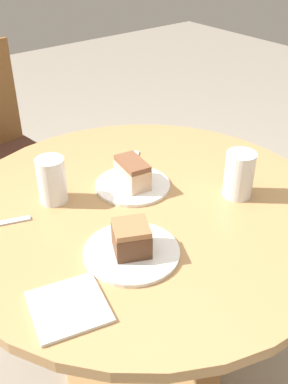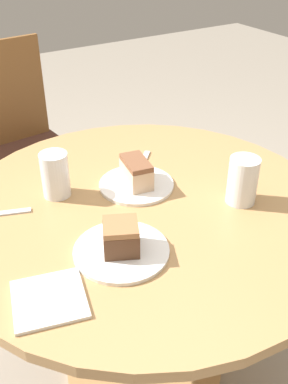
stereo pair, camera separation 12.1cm
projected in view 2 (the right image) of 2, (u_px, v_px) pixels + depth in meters
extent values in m
plane|color=gray|center=(144.00, 365.00, 1.61)|extent=(8.00, 8.00, 0.00)
cylinder|color=tan|center=(144.00, 363.00, 1.61)|extent=(0.55, 0.55, 0.03)
cylinder|color=tan|center=(144.00, 296.00, 1.43)|extent=(0.11, 0.11, 0.65)
cylinder|color=tan|center=(144.00, 209.00, 1.24)|extent=(1.06, 1.06, 0.03)
cylinder|color=brown|center=(11.00, 246.00, 1.85)|extent=(0.04, 0.04, 0.42)
cylinder|color=brown|center=(97.00, 210.00, 2.07)|extent=(0.04, 0.04, 0.42)
cylinder|color=brown|center=(53.00, 173.00, 2.35)|extent=(0.04, 0.04, 0.42)
cube|color=#47281E|center=(28.00, 163.00, 1.98)|extent=(0.51, 0.52, 0.03)
cylinder|color=white|center=(136.00, 185.00, 1.31)|extent=(0.22, 0.22, 0.01)
cylinder|color=white|center=(121.00, 251.00, 1.06)|extent=(0.23, 0.23, 0.01)
cube|color=beige|center=(136.00, 174.00, 1.29)|extent=(0.08, 0.13, 0.06)
cube|color=brown|center=(136.00, 163.00, 1.27)|extent=(0.08, 0.12, 0.02)
cube|color=brown|center=(121.00, 239.00, 1.04)|extent=(0.11, 0.11, 0.06)
cube|color=#9E6B42|center=(121.00, 227.00, 1.02)|extent=(0.11, 0.11, 0.01)
cylinder|color=beige|center=(242.00, 187.00, 1.23)|extent=(0.07, 0.07, 0.09)
cylinder|color=white|center=(243.00, 180.00, 1.21)|extent=(0.08, 0.08, 0.13)
cylinder|color=silver|center=(56.00, 179.00, 1.25)|extent=(0.07, 0.07, 0.10)
cylinder|color=white|center=(55.00, 175.00, 1.24)|extent=(0.08, 0.08, 0.13)
cube|color=white|center=(49.00, 299.00, 0.93)|extent=(0.18, 0.18, 0.01)
cube|color=silver|center=(142.00, 163.00, 1.43)|extent=(0.13, 0.13, 0.00)
cube|color=silver|center=(4.00, 213.00, 1.20)|extent=(0.14, 0.06, 0.00)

